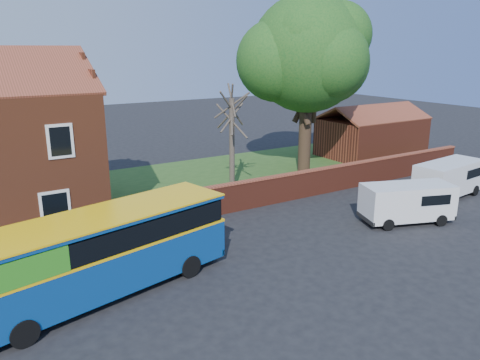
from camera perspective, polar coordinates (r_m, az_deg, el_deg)
ground at (r=17.21m, az=-4.30°, el=-13.65°), size 120.00×120.00×0.00m
grass_strip at (r=34.03m, az=5.10°, el=1.35°), size 26.00×12.00×0.04m
boundary_wall at (r=29.40m, az=12.10°, el=0.35°), size 22.00×0.38×1.60m
outbuilding at (r=39.63m, az=15.73°, el=5.23°), size 8.20×5.06×4.17m
bus at (r=16.95m, az=-17.83°, el=-8.55°), size 10.01×4.59×2.96m
van_near at (r=24.75m, az=19.73°, el=-2.48°), size 4.80×3.17×1.96m
van_far at (r=29.95m, az=24.11°, el=0.28°), size 4.91×2.37×2.08m
large_tree at (r=32.73m, az=8.15°, el=14.56°), size 9.83×7.78×11.99m
bare_tree at (r=27.76m, az=-0.99°, el=4.80°), size 2.32×2.76×6.19m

